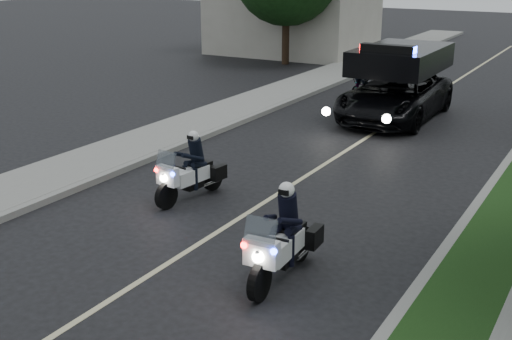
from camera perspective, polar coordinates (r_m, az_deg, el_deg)
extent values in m
plane|color=black|center=(10.68, -12.81, -11.12)|extent=(120.00, 120.00, 0.00)
cube|color=gray|center=(17.62, 20.70, 0.22)|extent=(0.20, 60.00, 0.15)
cube|color=gray|center=(20.44, -2.46, 3.76)|extent=(0.20, 60.00, 0.15)
cube|color=gray|center=(21.03, -5.00, 4.13)|extent=(2.00, 60.00, 0.16)
cube|color=#BFB78C|center=(18.65, 8.25, 1.96)|extent=(0.12, 50.00, 0.01)
imported|color=black|center=(22.24, 11.83, 4.38)|extent=(2.62, 5.61, 2.72)
imported|color=black|center=(25.25, 9.04, 6.16)|extent=(0.66, 1.65, 0.85)
imported|color=black|center=(25.25, 9.04, 6.16)|extent=(0.67, 0.48, 1.76)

